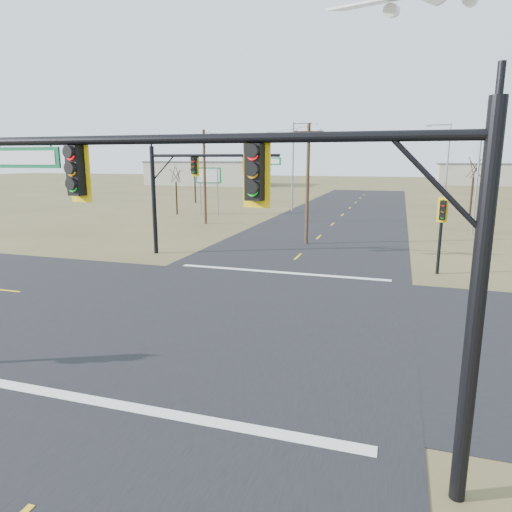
{
  "coord_description": "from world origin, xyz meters",
  "views": [
    {
      "loc": [
        6.12,
        -16.69,
        6.27
      ],
      "look_at": [
        0.57,
        1.0,
        2.33
      ],
      "focal_mm": 32.0,
      "sensor_mm": 36.0,
      "label": 1
    }
  ],
  "objects": [
    {
      "name": "road_ew",
      "position": [
        0.0,
        0.0,
        0.01
      ],
      "size": [
        160.0,
        14.0,
        0.02
      ],
      "primitive_type": "cube",
      "color": "black",
      "rests_on": "ground"
    },
    {
      "name": "streetlight_a",
      "position": [
        12.04,
        25.67,
        4.85
      ],
      "size": [
        2.4,
        0.23,
        8.65
      ],
      "rotation": [
        0.0,
        0.0,
        0.02
      ],
      "color": "gray",
      "rests_on": "ground"
    },
    {
      "name": "bare_tree_a",
      "position": [
        -18.44,
        30.95,
        4.63
      ],
      "size": [
        2.56,
        2.56,
        5.85
      ],
      "rotation": [
        0.0,
        0.0,
        0.07
      ],
      "color": "black",
      "rests_on": "ground"
    },
    {
      "name": "road_ns",
      "position": [
        0.0,
        0.0,
        0.01
      ],
      "size": [
        14.0,
        160.0,
        0.02
      ],
      "primitive_type": "cube",
      "color": "black",
      "rests_on": "ground"
    },
    {
      "name": "highway_sign",
      "position": [
        -14.74,
        31.82,
        3.84
      ],
      "size": [
        2.8,
        0.7,
        5.35
      ],
      "rotation": [
        0.0,
        0.0,
        0.22
      ],
      "color": "gray",
      "rests_on": "ground"
    },
    {
      "name": "utility_pole_far",
      "position": [
        -12.1,
        24.71,
        4.71
      ],
      "size": [
        2.16,
        0.71,
        9.04
      ],
      "rotation": [
        0.0,
        0.0,
        0.27
      ],
      "color": "#4B3620",
      "rests_on": "ground"
    },
    {
      "name": "utility_pole_near",
      "position": [
        -0.39,
        16.76,
        4.6
      ],
      "size": [
        2.16,
        0.28,
        8.8
      ],
      "rotation": [
        0.0,
        0.0,
        0.08
      ],
      "color": "#4B3620",
      "rests_on": "ground"
    },
    {
      "name": "stop_bar_far",
      "position": [
        0.0,
        7.5,
        0.03
      ],
      "size": [
        12.0,
        0.4,
        0.01
      ],
      "primitive_type": "cube",
      "color": "silver",
      "rests_on": "road_ns"
    },
    {
      "name": "bare_tree_b",
      "position": [
        -22.39,
        44.54,
        5.82
      ],
      "size": [
        3.75,
        3.75,
        7.28
      ],
      "rotation": [
        0.0,
        0.0,
        -0.41
      ],
      "color": "black",
      "rests_on": "ground"
    },
    {
      "name": "pedestal_signal_ne",
      "position": [
        8.39,
        9.76,
        3.14
      ],
      "size": [
        0.62,
        0.53,
        4.28
      ],
      "rotation": [
        0.0,
        0.0,
        -0.16
      ],
      "color": "black",
      "rests_on": "ground"
    },
    {
      "name": "warehouse_left",
      "position": [
        -40.0,
        90.0,
        2.75
      ],
      "size": [
        28.0,
        14.0,
        5.5
      ],
      "primitive_type": "cube",
      "color": "#9F9A8D",
      "rests_on": "ground"
    },
    {
      "name": "streetlight_c",
      "position": [
        -6.18,
        38.15,
        5.96
      ],
      "size": [
        2.97,
        0.44,
        10.61
      ],
      "rotation": [
        0.0,
        0.0,
        -0.33
      ],
      "color": "gray",
      "rests_on": "ground"
    },
    {
      "name": "mast_arm_far",
      "position": [
        -6.52,
        10.32,
        5.13
      ],
      "size": [
        8.84,
        0.44,
        7.1
      ],
      "rotation": [
        0.0,
        0.0,
        0.07
      ],
      "color": "black",
      "rests_on": "ground"
    },
    {
      "name": "streetlight_b",
      "position": [
        11.3,
        45.29,
        5.95
      ],
      "size": [
        2.96,
        0.4,
        10.6
      ],
      "rotation": [
        0.0,
        0.0,
        -0.25
      ],
      "color": "gray",
      "rests_on": "ground"
    },
    {
      "name": "mast_arm_near",
      "position": [
        3.83,
        -8.41,
        5.28
      ],
      "size": [
        10.51,
        0.47,
        7.25
      ],
      "rotation": [
        0.0,
        0.0,
        -0.13
      ],
      "color": "black",
      "rests_on": "ground"
    },
    {
      "name": "stop_bar_near",
      "position": [
        0.0,
        -7.5,
        0.03
      ],
      "size": [
        12.0,
        0.4,
        0.01
      ],
      "primitive_type": "cube",
      "color": "silver",
      "rests_on": "road_ns"
    },
    {
      "name": "ground",
      "position": [
        0.0,
        0.0,
        0.0
      ],
      "size": [
        320.0,
        320.0,
        0.0
      ],
      "primitive_type": "plane",
      "color": "brown",
      "rests_on": "ground"
    },
    {
      "name": "bare_tree_c",
      "position": [
        13.68,
        38.42,
        5.41
      ],
      "size": [
        3.81,
        3.81,
        6.89
      ],
      "rotation": [
        0.0,
        0.0,
        0.39
      ],
      "color": "black",
      "rests_on": "ground"
    },
    {
      "name": "warehouse_mid",
      "position": [
        25.0,
        110.0,
        2.5
      ],
      "size": [
        20.0,
        12.0,
        5.0
      ],
      "primitive_type": "cube",
      "color": "#9F9A8D",
      "rests_on": "ground"
    }
  ]
}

